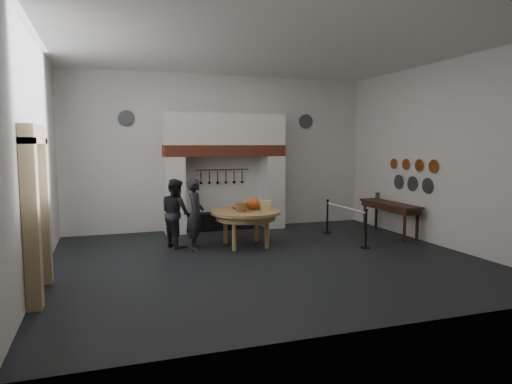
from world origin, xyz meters
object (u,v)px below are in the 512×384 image
object	(u,v)px
side_table	(390,204)
iron_range	(225,221)
visitor_near	(195,214)
barrier_post_near	(366,230)
visitor_far	(176,213)
barrier_post_far	(327,217)
work_table	(246,212)

from	to	relation	value
side_table	iron_range	bearing A→B (deg)	151.21
iron_range	visitor_near	bearing A→B (deg)	-119.72
visitor_near	barrier_post_near	world-z (taller)	visitor_near
visitor_far	visitor_near	bearing A→B (deg)	-155.27
visitor_far	barrier_post_far	world-z (taller)	visitor_far
side_table	barrier_post_far	world-z (taller)	same
work_table	barrier_post_far	distance (m)	2.84
barrier_post_near	barrier_post_far	size ratio (longest dim) A/B	1.00
visitor_near	barrier_post_far	size ratio (longest dim) A/B	1.89
iron_range	work_table	xyz separation A→B (m)	(-0.06, -2.31, 0.59)
work_table	barrier_post_near	size ratio (longest dim) A/B	1.91
visitor_far	barrier_post_near	world-z (taller)	visitor_far
barrier_post_near	visitor_far	bearing A→B (deg)	160.07
work_table	visitor_far	bearing A→B (deg)	165.54
visitor_far	barrier_post_near	xyz separation A→B (m)	(4.32, -1.57, -0.39)
iron_range	barrier_post_far	xyz separation A→B (m)	(2.62, -1.45, 0.20)
work_table	visitor_far	world-z (taller)	visitor_far
side_table	barrier_post_far	xyz separation A→B (m)	(-1.48, 0.80, -0.42)
side_table	barrier_post_near	distance (m)	1.95
work_table	barrier_post_near	distance (m)	2.94
barrier_post_far	iron_range	bearing A→B (deg)	151.02
barrier_post_far	work_table	bearing A→B (deg)	-162.26
iron_range	side_table	distance (m)	4.72
work_table	visitor_near	distance (m)	1.24
barrier_post_near	barrier_post_far	xyz separation A→B (m)	(0.00, 2.00, 0.00)
side_table	barrier_post_near	world-z (taller)	same
work_table	side_table	distance (m)	4.16
work_table	side_table	size ratio (longest dim) A/B	0.78
visitor_near	barrier_post_far	world-z (taller)	visitor_near
iron_range	visitor_far	size ratio (longest dim) A/B	1.14
visitor_near	visitor_far	distance (m)	0.57
iron_range	barrier_post_near	distance (m)	4.33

